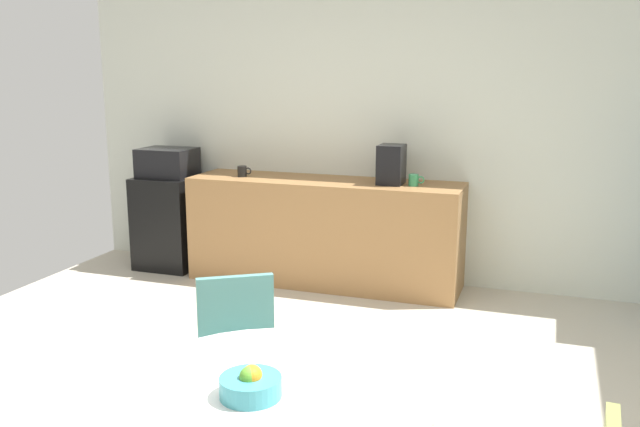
% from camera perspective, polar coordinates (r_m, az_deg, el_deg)
% --- Properties ---
extents(wall_back, '(6.00, 0.10, 2.60)m').
position_cam_1_polar(wall_back, '(5.81, 7.31, 6.92)').
color(wall_back, silver).
rests_on(wall_back, ground_plane).
extents(counter_block, '(2.33, 0.60, 0.90)m').
position_cam_1_polar(counter_block, '(5.78, 0.36, -1.56)').
color(counter_block, '#9E7042').
rests_on(counter_block, ground_plane).
extents(mini_fridge, '(0.54, 0.54, 0.85)m').
position_cam_1_polar(mini_fridge, '(6.42, -12.53, -0.68)').
color(mini_fridge, black).
rests_on(mini_fridge, ground_plane).
extents(microwave, '(0.48, 0.38, 0.26)m').
position_cam_1_polar(microwave, '(6.33, -12.76, 4.23)').
color(microwave, black).
rests_on(microwave, mini_fridge).
extents(round_table, '(1.12, 1.12, 0.75)m').
position_cam_1_polar(round_table, '(2.44, -4.14, -17.52)').
color(round_table, silver).
rests_on(round_table, ground_plane).
extents(chair_teal, '(0.58, 0.58, 0.83)m').
position_cam_1_polar(chair_teal, '(3.36, -6.90, -10.77)').
color(chair_teal, silver).
rests_on(chair_teal, ground_plane).
extents(fruit_bowl, '(0.21, 0.21, 0.11)m').
position_cam_1_polar(fruit_bowl, '(2.32, -5.88, -14.15)').
color(fruit_bowl, teal).
rests_on(fruit_bowl, round_table).
extents(mug_white, '(0.13, 0.08, 0.09)m').
position_cam_1_polar(mug_white, '(5.90, -6.57, 3.57)').
color(mug_white, black).
rests_on(mug_white, counter_block).
extents(mug_green, '(0.13, 0.08, 0.09)m').
position_cam_1_polar(mug_green, '(5.45, 7.95, 2.82)').
color(mug_green, '#338C59').
rests_on(mug_green, counter_block).
extents(coffee_maker, '(0.20, 0.24, 0.32)m').
position_cam_1_polar(coffee_maker, '(5.51, 6.05, 4.15)').
color(coffee_maker, black).
rests_on(coffee_maker, counter_block).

